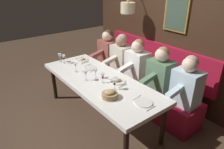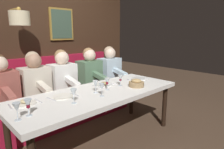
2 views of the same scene
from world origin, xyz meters
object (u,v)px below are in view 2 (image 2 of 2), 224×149
at_px(dining_table, 100,96).
at_px(wine_glass_5, 96,84).
at_px(wine_glass_0, 17,108).
at_px(wine_glass_2, 74,93).
at_px(wine_glass_3, 102,87).
at_px(diner_middle, 62,76).
at_px(diner_near, 89,71).
at_px(wine_glass_6, 107,82).
at_px(diner_farthest, 1,86).
at_px(wine_glass_1, 120,78).
at_px(diner_nearest, 110,68).
at_px(wine_glass_4, 28,104).
at_px(bread_bowl, 136,83).
at_px(diner_far, 35,81).

height_order(dining_table, wine_glass_5, wine_glass_5).
distance_m(wine_glass_0, wine_glass_2, 0.60).
relative_size(wine_glass_0, wine_glass_3, 1.00).
distance_m(diner_middle, wine_glass_0, 1.48).
height_order(diner_near, wine_glass_6, diner_near).
bearing_deg(diner_middle, wine_glass_3, 176.14).
bearing_deg(wine_glass_2, diner_farthest, 23.61).
bearing_deg(wine_glass_1, dining_table, 90.14).
xyz_separation_m(diner_nearest, diner_near, (0.00, 0.50, 0.00)).
bearing_deg(wine_glass_6, wine_glass_4, 96.08).
relative_size(diner_middle, bread_bowl, 3.60).
bearing_deg(dining_table, wine_glass_4, 97.64).
relative_size(diner_far, wine_glass_5, 4.82).
bearing_deg(wine_glass_1, diner_far, 45.36).
height_order(wine_glass_2, wine_glass_3, same).
xyz_separation_m(wine_glass_0, wine_glass_2, (0.02, -0.60, 0.00)).
relative_size(wine_glass_4, wine_glass_5, 1.00).
height_order(diner_nearest, diner_middle, same).
distance_m(wine_glass_2, wine_glass_5, 0.44).
bearing_deg(wine_glass_4, diner_near, -55.78).
bearing_deg(bread_bowl, wine_glass_2, 87.54).
xyz_separation_m(wine_glass_0, wine_glass_3, (-0.01, -0.98, 0.00)).
height_order(diner_far, wine_glass_6, diner_far).
bearing_deg(wine_glass_0, wine_glass_5, -81.63).
height_order(wine_glass_2, bread_bowl, wine_glass_2).
height_order(wine_glass_1, wine_glass_4, same).
distance_m(diner_near, wine_glass_0, 1.91).
height_order(diner_middle, wine_glass_3, diner_middle).
bearing_deg(diner_far, wine_glass_4, 154.33).
distance_m(diner_middle, wine_glass_2, 1.12).
xyz_separation_m(wine_glass_0, wine_glass_4, (0.03, -0.11, -0.00)).
xyz_separation_m(wine_glass_3, wine_glass_5, (0.16, -0.03, 0.00)).
bearing_deg(diner_farthest, diner_far, -90.00).
distance_m(diner_farthest, wine_glass_2, 1.12).
distance_m(diner_nearest, bread_bowl, 1.17).
height_order(wine_glass_3, bread_bowl, wine_glass_3).
height_order(wine_glass_0, wine_glass_5, same).
xyz_separation_m(wine_glass_2, wine_glass_5, (0.13, -0.42, 0.00)).
distance_m(diner_middle, diner_farthest, 0.90).
bearing_deg(diner_middle, diner_farthest, 90.00).
distance_m(wine_glass_2, bread_bowl, 1.03).
bearing_deg(bread_bowl, wine_glass_0, 89.00).
bearing_deg(wine_glass_2, wine_glass_1, -80.77).
height_order(wine_glass_1, wine_glass_6, same).
distance_m(diner_middle, wine_glass_1, 0.98).
distance_m(diner_nearest, diner_near, 0.50).
relative_size(diner_near, wine_glass_5, 4.82).
bearing_deg(wine_glass_1, wine_glass_3, 108.88).
distance_m(dining_table, diner_far, 1.02).
distance_m(diner_nearest, wine_glass_3, 1.54).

